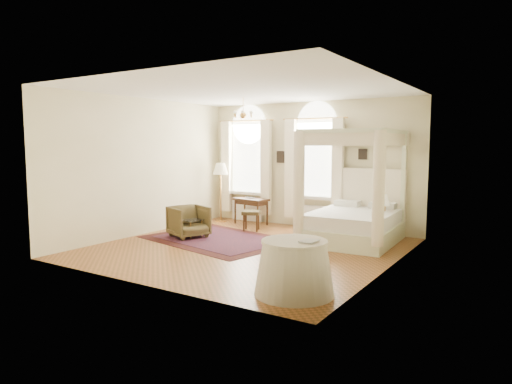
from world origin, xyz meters
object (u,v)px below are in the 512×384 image
(writing_desk, at_px, (251,202))
(nightstand, at_px, (378,227))
(side_table, at_px, (294,268))
(stool, at_px, (251,214))
(canopy_bed, at_px, (353,217))
(floor_lamp, at_px, (221,172))
(coffee_table, at_px, (189,221))
(armchair, at_px, (189,222))

(writing_desk, bearing_deg, nightstand, -2.38)
(side_table, bearing_deg, writing_desk, 129.20)
(stool, bearing_deg, side_table, -49.78)
(canopy_bed, relative_size, stool, 4.29)
(floor_lamp, xyz_separation_m, side_table, (4.71, -4.50, -1.02))
(coffee_table, bearing_deg, stool, 59.71)
(canopy_bed, xyz_separation_m, floor_lamp, (-4.15, 0.62, 0.85))
(nightstand, relative_size, side_table, 0.51)
(stool, xyz_separation_m, coffee_table, (-0.84, -1.44, -0.04))
(canopy_bed, height_order, armchair, canopy_bed)
(nightstand, height_order, side_table, side_table)
(canopy_bed, relative_size, floor_lamp, 1.51)
(coffee_table, bearing_deg, writing_desk, 81.09)
(floor_lamp, bearing_deg, armchair, -72.58)
(stool, bearing_deg, floor_lamp, 155.45)
(canopy_bed, xyz_separation_m, coffee_table, (-3.52, -1.49, -0.19))
(stool, bearing_deg, writing_desk, 123.50)
(nightstand, xyz_separation_m, coffee_table, (-3.93, -2.04, 0.08))
(writing_desk, xyz_separation_m, armchair, (-0.29, -2.26, -0.24))
(armchair, xyz_separation_m, floor_lamp, (-0.68, 2.18, 1.05))
(canopy_bed, xyz_separation_m, writing_desk, (-3.18, 0.70, 0.04))
(writing_desk, height_order, coffee_table, writing_desk)
(canopy_bed, xyz_separation_m, armchair, (-3.46, -1.56, -0.20))
(canopy_bed, bearing_deg, floor_lamp, 171.50)
(writing_desk, height_order, armchair, armchair)
(writing_desk, distance_m, armchair, 2.29)
(armchair, distance_m, side_table, 4.65)
(canopy_bed, distance_m, armchair, 3.80)
(writing_desk, height_order, stool, writing_desk)
(writing_desk, distance_m, floor_lamp, 1.27)
(writing_desk, relative_size, coffee_table, 1.53)
(armchair, bearing_deg, canopy_bed, -43.81)
(armchair, bearing_deg, stool, -5.51)
(nightstand, xyz_separation_m, writing_desk, (-3.59, 0.15, 0.31))
(canopy_bed, bearing_deg, side_table, -81.78)
(stool, distance_m, armchair, 1.70)
(armchair, relative_size, coffee_table, 1.22)
(canopy_bed, xyz_separation_m, side_table, (0.56, -3.88, -0.17))
(writing_desk, relative_size, side_table, 0.87)
(nightstand, bearing_deg, stool, -168.97)
(armchair, bearing_deg, writing_desk, 14.73)
(writing_desk, height_order, side_table, side_table)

